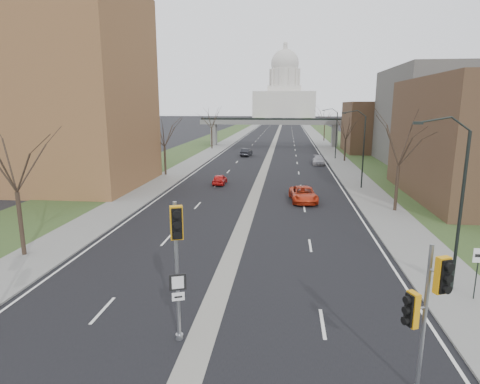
% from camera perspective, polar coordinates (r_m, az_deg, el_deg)
% --- Properties ---
extents(ground, '(700.00, 700.00, 0.00)m').
position_cam_1_polar(ground, '(17.18, -5.76, -20.57)').
color(ground, black).
rests_on(ground, ground).
extents(road_surface, '(20.00, 600.00, 0.01)m').
position_cam_1_polar(road_surface, '(164.37, 5.61, 8.91)').
color(road_surface, black).
rests_on(road_surface, ground).
extents(median_strip, '(1.20, 600.00, 0.02)m').
position_cam_1_polar(median_strip, '(164.37, 5.61, 8.91)').
color(median_strip, gray).
rests_on(median_strip, ground).
extents(sidewalk_right, '(4.00, 600.00, 0.12)m').
position_cam_1_polar(sidewalk_right, '(164.57, 9.84, 8.81)').
color(sidewalk_right, gray).
rests_on(sidewalk_right, ground).
extents(sidewalk_left, '(4.00, 600.00, 0.12)m').
position_cam_1_polar(sidewalk_left, '(165.05, 1.39, 8.99)').
color(sidewalk_left, gray).
rests_on(sidewalk_left, ground).
extents(grass_verge_right, '(8.00, 600.00, 0.10)m').
position_cam_1_polar(grass_verge_right, '(165.00, 11.95, 8.73)').
color(grass_verge_right, '#2D451F').
rests_on(grass_verge_right, ground).
extents(grass_verge_left, '(8.00, 600.00, 0.10)m').
position_cam_1_polar(grass_verge_left, '(165.71, -0.70, 9.01)').
color(grass_verge_left, '#2D451F').
rests_on(grass_verge_left, ground).
extents(apartment_building, '(25.00, 16.00, 22.00)m').
position_cam_1_polar(apartment_building, '(52.95, -27.61, 12.71)').
color(apartment_building, brown).
rests_on(apartment_building, ground).
extents(commercial_block_mid, '(18.00, 22.00, 15.00)m').
position_cam_1_polar(commercial_block_mid, '(70.57, 27.60, 9.39)').
color(commercial_block_mid, '#585650').
rests_on(commercial_block_mid, ground).
extents(commercial_block_far, '(14.00, 14.00, 10.00)m').
position_cam_1_polar(commercial_block_far, '(86.24, 19.46, 8.67)').
color(commercial_block_far, '#503925').
rests_on(commercial_block_far, ground).
extents(pedestrian_bridge, '(34.00, 3.00, 6.45)m').
position_cam_1_polar(pedestrian_bridge, '(94.24, 4.76, 9.46)').
color(pedestrian_bridge, slate).
rests_on(pedestrian_bridge, ground).
extents(capitol, '(48.00, 42.00, 55.75)m').
position_cam_1_polar(capitol, '(334.23, 6.32, 13.73)').
color(capitol, silver).
rests_on(capitol, ground).
extents(streetlight_near, '(2.61, 0.20, 8.70)m').
position_cam_1_polar(streetlight_near, '(21.63, 27.62, 4.64)').
color(streetlight_near, black).
rests_on(streetlight_near, sidewalk_right).
extents(streetlight_mid, '(2.61, 0.20, 8.70)m').
position_cam_1_polar(streetlight_mid, '(46.78, 16.38, 8.86)').
color(streetlight_mid, black).
rests_on(streetlight_mid, sidewalk_right).
extents(streetlight_far, '(2.61, 0.20, 8.70)m').
position_cam_1_polar(streetlight_far, '(72.53, 13.00, 10.05)').
color(streetlight_far, black).
rests_on(streetlight_far, sidewalk_right).
extents(tree_left_a, '(7.20, 7.20, 9.40)m').
position_cam_1_polar(tree_left_a, '(27.56, -29.68, 5.10)').
color(tree_left_a, '#382B21').
rests_on(tree_left_a, sidewalk_left).
extents(tree_left_b, '(6.75, 6.75, 8.81)m').
position_cam_1_polar(tree_left_b, '(54.65, -10.77, 8.78)').
color(tree_left_b, '#382B21').
rests_on(tree_left_b, sidewalk_left).
extents(tree_left_c, '(7.65, 7.65, 9.99)m').
position_cam_1_polar(tree_left_c, '(87.63, -4.08, 10.71)').
color(tree_left_c, '#382B21').
rests_on(tree_left_c, sidewalk_left).
extents(tree_right_a, '(7.20, 7.20, 9.40)m').
position_cam_1_polar(tree_right_a, '(37.46, 21.90, 7.28)').
color(tree_right_a, '#382B21').
rests_on(tree_right_a, sidewalk_right).
extents(tree_right_b, '(6.30, 6.30, 8.22)m').
position_cam_1_polar(tree_right_b, '(69.85, 14.88, 8.96)').
color(tree_right_b, '#382B21').
rests_on(tree_right_b, sidewalk_right).
extents(tree_right_c, '(7.65, 7.65, 9.99)m').
position_cam_1_polar(tree_right_c, '(109.53, 12.00, 10.77)').
color(tree_right_c, '#382B21').
rests_on(tree_right_c, sidewalk_right).
extents(signal_pole_median, '(0.81, 0.96, 5.74)m').
position_cam_1_polar(signal_pole_median, '(15.46, -8.96, -7.93)').
color(signal_pole_median, gray).
rests_on(signal_pole_median, ground).
extents(signal_pole_right, '(1.19, 0.86, 5.15)m').
position_cam_1_polar(signal_pole_right, '(13.99, 24.93, -13.99)').
color(signal_pole_right, gray).
rests_on(signal_pole_right, ground).
extents(speed_limit_sign, '(0.56, 0.06, 2.57)m').
position_cam_1_polar(speed_limit_sign, '(22.44, 30.73, -8.83)').
color(speed_limit_sign, black).
rests_on(speed_limit_sign, sidewalk_right).
extents(car_left_near, '(1.46, 3.62, 1.23)m').
position_cam_1_polar(car_left_near, '(48.18, -2.90, 1.82)').
color(car_left_near, red).
rests_on(car_left_near, ground).
extents(car_left_far, '(1.98, 4.51, 1.44)m').
position_cam_1_polar(car_left_far, '(75.35, 0.93, 5.67)').
color(car_left_far, black).
rests_on(car_left_far, ground).
extents(car_right_near, '(2.94, 5.46, 1.46)m').
position_cam_1_polar(car_right_near, '(39.95, 8.99, -0.31)').
color(car_right_near, red).
rests_on(car_right_near, ground).
extents(car_right_mid, '(2.12, 4.71, 1.34)m').
position_cam_1_polar(car_right_mid, '(65.84, 11.09, 4.46)').
color(car_right_mid, '#98979E').
rests_on(car_right_mid, ground).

